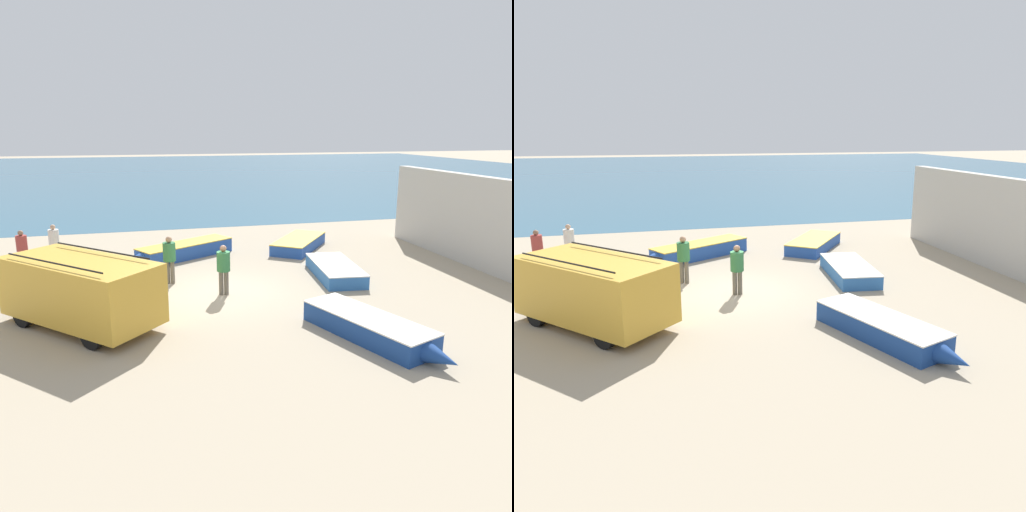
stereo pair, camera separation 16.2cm
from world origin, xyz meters
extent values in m
plane|color=tan|center=(0.00, 0.00, 0.00)|extent=(200.00, 200.00, 0.00)
cube|color=#33607A|center=(0.00, 52.00, 0.00)|extent=(120.00, 80.00, 0.01)
cube|color=#BCB7AD|center=(11.05, 1.00, 1.90)|extent=(0.50, 11.99, 3.79)
cube|color=gold|center=(-4.53, -2.01, 1.15)|extent=(4.87, 4.92, 1.73)
cube|color=black|center=(-6.23, -0.27, 0.67)|extent=(1.50, 1.46, 0.78)
cube|color=#1E232D|center=(-6.17, -0.32, 1.66)|extent=(1.41, 1.37, 0.55)
cylinder|color=black|center=(-6.24, -1.61, 0.36)|extent=(0.66, 0.67, 0.73)
cylinder|color=black|center=(-4.88, -0.29, 0.36)|extent=(0.66, 0.67, 0.73)
cylinder|color=black|center=(-4.18, -3.73, 0.36)|extent=(0.66, 0.67, 0.73)
cylinder|color=black|center=(-2.82, -2.40, 0.36)|extent=(0.66, 0.67, 0.73)
cylinder|color=black|center=(-5.14, -2.60, 2.13)|extent=(2.76, 2.83, 0.05)
cylinder|color=black|center=(-3.93, -1.42, 2.13)|extent=(2.76, 2.83, 0.05)
cube|color=#234CA3|center=(4.86, 5.65, 0.25)|extent=(3.60, 4.04, 0.51)
cone|color=#234CA3|center=(6.29, 7.54, 0.25)|extent=(0.90, 0.97, 0.48)
cube|color=gold|center=(4.86, 5.65, 0.44)|extent=(1.27, 1.03, 0.05)
cube|color=gold|center=(4.86, 5.65, 0.53)|extent=(3.63, 4.08, 0.04)
cube|color=#234CA3|center=(-0.65, 5.49, 0.31)|extent=(4.55, 3.37, 0.61)
cone|color=#234CA3|center=(-3.04, 4.11, 0.31)|extent=(1.15, 1.00, 0.58)
cube|color=gold|center=(-0.65, 5.49, 0.55)|extent=(0.76, 1.12, 0.05)
cube|color=gold|center=(-0.65, 5.49, 0.63)|extent=(4.60, 3.40, 0.04)
cube|color=navy|center=(3.24, -4.80, 0.29)|extent=(2.59, 4.19, 0.58)
cone|color=navy|center=(4.07, -7.08, 0.29)|extent=(0.82, 1.01, 0.55)
cube|color=silver|center=(3.24, -4.80, 0.51)|extent=(1.20, 0.60, 0.05)
cube|color=silver|center=(3.24, -4.80, 0.60)|extent=(2.62, 4.23, 0.04)
cube|color=#2D66AD|center=(4.69, 0.87, 0.25)|extent=(1.92, 3.78, 0.49)
cone|color=#2D66AD|center=(4.95, 3.06, 0.25)|extent=(0.56, 0.85, 0.47)
cube|color=silver|center=(4.69, 0.87, 0.43)|extent=(1.40, 0.36, 0.05)
cube|color=silver|center=(4.69, 0.87, 0.51)|extent=(1.93, 3.81, 0.04)
cylinder|color=navy|center=(-7.29, 5.02, 0.40)|extent=(0.15, 0.15, 0.81)
cylinder|color=navy|center=(-7.45, 4.95, 0.40)|extent=(0.15, 0.15, 0.81)
cylinder|color=#993833|center=(-7.37, 4.99, 1.13)|extent=(0.44, 0.44, 0.64)
sphere|color=#8C664C|center=(-7.37, 4.99, 1.56)|extent=(0.22, 0.22, 0.22)
cylinder|color=navy|center=(-6.32, 5.93, 0.41)|extent=(0.15, 0.15, 0.82)
cylinder|color=navy|center=(-6.17, 5.85, 0.41)|extent=(0.15, 0.15, 0.82)
cylinder|color=silver|center=(-6.25, 5.89, 1.14)|extent=(0.44, 0.44, 0.65)
sphere|color=tan|center=(-6.25, 5.89, 1.58)|extent=(0.22, 0.22, 0.22)
cylinder|color=#5B564C|center=(-1.76, 1.62, 0.44)|extent=(0.16, 0.16, 0.88)
cylinder|color=#5B564C|center=(-1.59, 1.57, 0.44)|extent=(0.16, 0.16, 0.88)
cylinder|color=#2D6B3D|center=(-1.67, 1.60, 1.23)|extent=(0.48, 0.48, 0.70)
sphere|color=tan|center=(-1.67, 1.60, 1.70)|extent=(0.24, 0.24, 0.24)
cylinder|color=#5B564C|center=(-0.06, -0.19, 0.43)|extent=(0.16, 0.16, 0.87)
cylinder|color=#5B564C|center=(0.12, -0.21, 0.43)|extent=(0.16, 0.16, 0.87)
cylinder|color=#2D6B3D|center=(0.03, -0.20, 1.21)|extent=(0.47, 0.47, 0.68)
sphere|color=#8C664C|center=(0.03, -0.20, 1.67)|extent=(0.23, 0.23, 0.23)
camera|label=1|loc=(-3.04, -16.65, 5.67)|focal=35.00mm
camera|label=2|loc=(-2.88, -16.69, 5.67)|focal=35.00mm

